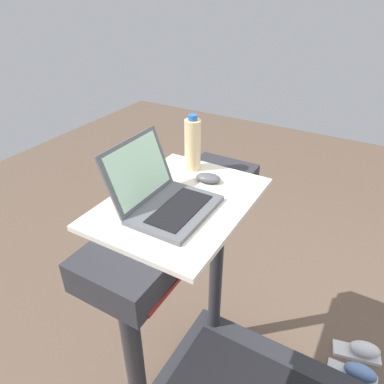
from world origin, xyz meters
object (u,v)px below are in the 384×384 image
(laptop, at_px, (163,197))
(computer_mouse, at_px, (208,178))
(water_bottle, at_px, (193,144))
(sneaker_right, at_px, (362,350))
(sneaker_left, at_px, (358,373))

(laptop, relative_size, computer_mouse, 3.07)
(laptop, height_order, computer_mouse, laptop)
(water_bottle, distance_m, sneaker_right, 1.59)
(laptop, bearing_deg, sneaker_right, -46.87)
(laptop, xyz_separation_m, water_bottle, (0.31, 0.06, 0.06))
(sneaker_left, bearing_deg, water_bottle, 106.95)
(computer_mouse, relative_size, sneaker_left, 0.38)
(laptop, distance_m, sneaker_right, 1.62)
(water_bottle, bearing_deg, computer_mouse, -121.65)
(sneaker_right, bearing_deg, sneaker_left, 180.00)
(water_bottle, height_order, sneaker_right, water_bottle)
(laptop, height_order, sneaker_left, laptop)
(water_bottle, height_order, sneaker_left, water_bottle)
(sneaker_left, bearing_deg, laptop, 125.36)
(laptop, distance_m, computer_mouse, 0.25)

